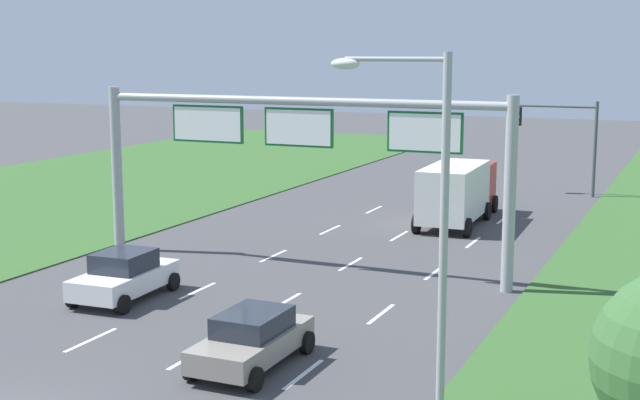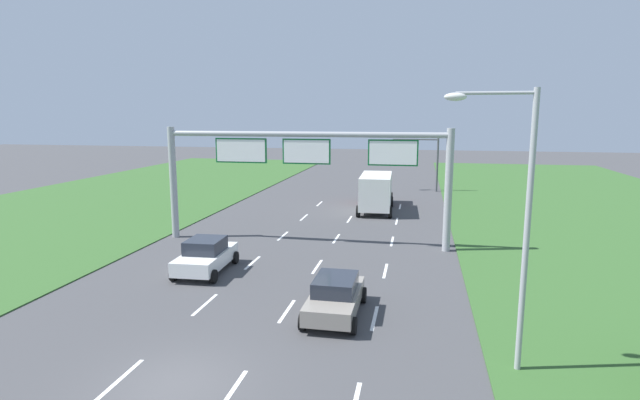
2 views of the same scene
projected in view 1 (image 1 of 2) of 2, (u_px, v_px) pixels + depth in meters
name	position (u px, v px, depth m)	size (l,w,h in m)	color
lane_dashes_inner_left	(91.00, 340.00, 26.52)	(0.14, 50.40, 0.01)	white
lane_dashes_inner_right	(191.00, 356.00, 25.12)	(0.14, 50.40, 0.01)	white
lane_dashes_slip	(304.00, 374.00, 23.72)	(0.14, 50.40, 0.01)	white
car_near_red	(124.00, 275.00, 30.80)	(2.34, 4.32, 1.68)	white
car_lead_silver	(252.00, 339.00, 24.21)	(2.08, 4.26, 1.52)	gray
box_truck	(458.00, 190.00, 44.23)	(2.92, 8.12, 3.00)	#B21E19
sign_gantry	(296.00, 144.00, 34.34)	(17.24, 0.44, 7.00)	#9EA0A5
traffic_light_mast	(562.00, 130.00, 52.45)	(4.76, 0.49, 5.60)	#47494F
street_lamp	(426.00, 220.00, 18.34)	(2.61, 0.32, 8.50)	#9EA0A5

